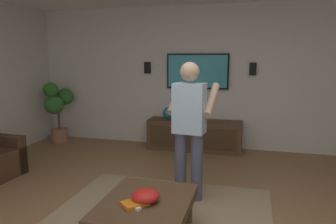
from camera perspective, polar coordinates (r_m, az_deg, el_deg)
The scene contains 13 objects.
wall_back_tv at distance 6.04m, azimuth 8.87°, elevation 6.04°, with size 0.10×7.24×2.63m, color silver.
coffee_table at distance 3.10m, azimuth -3.90°, elevation -17.11°, with size 1.00×0.80×0.40m.
media_console at distance 5.93m, azimuth 4.67°, elevation -4.12°, with size 0.45×1.70×0.55m.
tv at distance 6.00m, azimuth 5.24°, elevation 7.20°, with size 0.05×1.15×0.65m.
person_standing at distance 3.76m, azimuth 3.84°, elevation -1.98°, with size 0.57×0.58×1.64m.
potted_plant_tall at distance 6.69m, azimuth -18.86°, elevation 1.03°, with size 0.61×0.48×1.21m.
bowl at distance 3.01m, azimuth -4.01°, elevation -14.60°, with size 0.26×0.26×0.12m, color red.
remote_white at distance 2.93m, azimuth -6.04°, elevation -16.34°, with size 0.15×0.04×0.02m, color white.
remote_black at distance 3.13m, azimuth -3.77°, elevation -14.51°, with size 0.15×0.04×0.02m, color black.
book at distance 2.97m, azimuth -5.92°, elevation -15.84°, with size 0.22×0.16×0.04m, color orange.
vase_round at distance 6.00m, azimuth 0.12°, elevation -0.15°, with size 0.22×0.22×0.22m, color teal.
wall_speaker_left at distance 5.92m, azimuth 14.80°, elevation 7.40°, with size 0.06×0.12×0.22m, color black.
wall_speaker_right at distance 6.24m, azimuth -3.65°, elevation 7.84°, with size 0.06×0.12×0.22m, color black.
Camera 1 is at (-2.75, -0.63, 1.70)m, focal length 34.40 mm.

